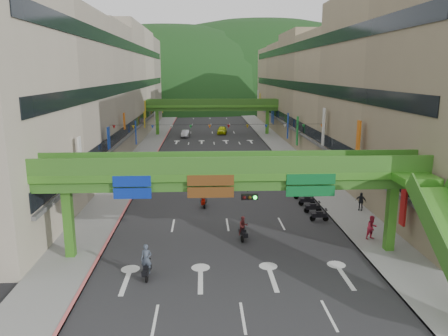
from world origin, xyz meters
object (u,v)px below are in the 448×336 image
Objects in this scene: scooter_rider_mid at (243,228)px; car_silver at (186,134)px; scooter_rider_near at (146,262)px; car_yellow at (222,130)px; pedestrian_red at (372,229)px; overpass_near at (248,184)px.

scooter_rider_mid is 53.57m from car_silver.
scooter_rider_near is 63.67m from car_yellow.
scooter_rider_near is at bearing 178.90° from pedestrian_red.
car_yellow is 2.51× the size of pedestrian_red.
car_yellow is (0.99, 60.58, -4.43)m from overpass_near.
scooter_rider_near is at bearing -137.31° from scooter_rider_mid.
car_yellow is 58.60m from pedestrian_red.
scooter_rider_mid is at bearing 156.56° from pedestrian_red.
scooter_rider_mid is at bearing 42.69° from scooter_rider_near.
overpass_near is 5.40m from scooter_rider_mid.
overpass_near reaches higher than car_yellow.
scooter_rider_near reaches higher than car_yellow.
scooter_rider_near reaches higher than pedestrian_red.
scooter_rider_near is 0.48× the size of car_yellow.
pedestrian_red is at bearing 15.22° from overpass_near.
scooter_rider_mid is (0.06, 3.31, -4.27)m from overpass_near.
car_silver is 2.32× the size of pedestrian_red.
pedestrian_red is (9.57, -0.69, -0.03)m from scooter_rider_mid.
car_yellow is at bearing 89.07° from overpass_near.
scooter_rider_mid reaches higher than car_silver.
scooter_rider_mid is at bearing 88.99° from overpass_near.
overpass_near reaches higher than pedestrian_red.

